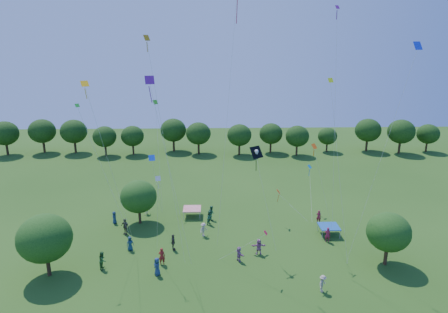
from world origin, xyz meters
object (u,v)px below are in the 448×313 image
near_tree_east (389,232)px  tent_blue (329,226)px  tent_red_stripe (192,209)px  red_high_kite (233,38)px  near_tree_north (138,197)px  pirate_kite (257,153)px  near_tree_west (45,238)px

near_tree_east → tent_blue: 7.86m
tent_red_stripe → red_high_kite: size_ratio=0.09×
near_tree_north → red_high_kite: bearing=-30.1°
near_tree_north → pirate_kite: 16.61m
near_tree_west → red_high_kite: bearing=15.6°
tent_blue → red_high_kite: size_ratio=0.09×
near_tree_west → near_tree_east: bearing=1.6°
near_tree_north → red_high_kite: red_high_kite is taller
near_tree_west → pirate_kite: 21.35m
near_tree_east → red_high_kite: red_high_kite is taller
near_tree_west → near_tree_north: 12.98m
pirate_kite → near_tree_north: bearing=152.0°
tent_blue → red_high_kite: 23.42m
tent_red_stripe → near_tree_north: bearing=-164.5°
tent_blue → near_tree_east: bearing=-59.5°
near_tree_west → pirate_kite: size_ratio=0.61×
tent_blue → red_high_kite: red_high_kite is taller
tent_red_stripe → near_tree_east: bearing=-31.5°
near_tree_north → tent_red_stripe: bearing=15.5°
near_tree_east → near_tree_west: bearing=-178.4°
pirate_kite → red_high_kite: bearing=162.6°
red_high_kite → near_tree_north: bearing=149.9°
tent_red_stripe → tent_blue: same height
near_tree_west → pirate_kite: pirate_kite is taller
pirate_kite → tent_blue: bearing=20.1°
tent_red_stripe → pirate_kite: bearing=-51.6°
tent_blue → red_high_kite: bearing=-167.4°
tent_red_stripe → pirate_kite: size_ratio=0.22×
red_high_kite → near_tree_east: bearing=-14.8°
near_tree_east → tent_red_stripe: 23.07m
near_tree_east → near_tree_north: bearing=158.4°
near_tree_west → near_tree_east: 32.43m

